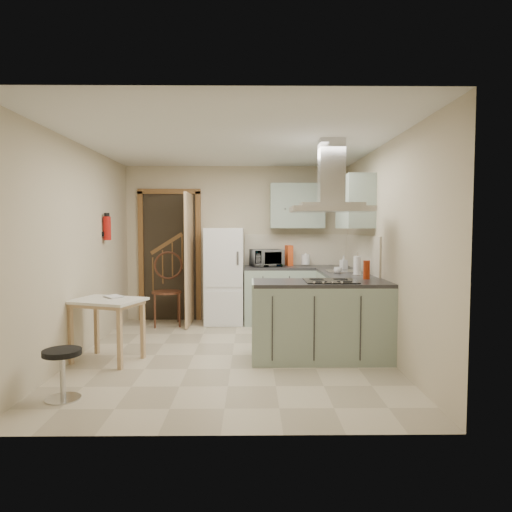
{
  "coord_description": "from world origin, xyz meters",
  "views": [
    {
      "loc": [
        0.23,
        -5.33,
        1.52
      ],
      "look_at": [
        0.28,
        0.45,
        1.15
      ],
      "focal_mm": 32.0,
      "sensor_mm": 36.0,
      "label": 1
    }
  ],
  "objects_px": {
    "peninsula": "(321,320)",
    "drop_leaf_table": "(107,330)",
    "microwave": "(267,258)",
    "stool": "(63,374)",
    "fridge": "(224,276)",
    "bentwood_chair": "(167,292)",
    "extractor_hood": "(331,209)"
  },
  "relations": [
    {
      "from": "microwave",
      "to": "extractor_hood",
      "type": "bearing_deg",
      "value": -89.29
    },
    {
      "from": "drop_leaf_table",
      "to": "stool",
      "type": "relative_size",
      "value": 1.69
    },
    {
      "from": "microwave",
      "to": "fridge",
      "type": "bearing_deg",
      "value": 162.94
    },
    {
      "from": "fridge",
      "to": "drop_leaf_table",
      "type": "distance_m",
      "value": 2.4
    },
    {
      "from": "stool",
      "to": "drop_leaf_table",
      "type": "bearing_deg",
      "value": 88.11
    },
    {
      "from": "extractor_hood",
      "to": "drop_leaf_table",
      "type": "height_order",
      "value": "extractor_hood"
    },
    {
      "from": "drop_leaf_table",
      "to": "stool",
      "type": "distance_m",
      "value": 1.15
    },
    {
      "from": "extractor_hood",
      "to": "drop_leaf_table",
      "type": "bearing_deg",
      "value": -178.74
    },
    {
      "from": "extractor_hood",
      "to": "microwave",
      "type": "xyz_separation_m",
      "value": [
        -0.66,
        1.99,
        -0.69
      ]
    },
    {
      "from": "microwave",
      "to": "stool",
      "type": "bearing_deg",
      "value": -138.53
    },
    {
      "from": "drop_leaf_table",
      "to": "stool",
      "type": "height_order",
      "value": "drop_leaf_table"
    },
    {
      "from": "fridge",
      "to": "drop_leaf_table",
      "type": "xyz_separation_m",
      "value": [
        -1.2,
        -2.04,
        -0.4
      ]
    },
    {
      "from": "bentwood_chair",
      "to": "stool",
      "type": "bearing_deg",
      "value": -109.41
    },
    {
      "from": "bentwood_chair",
      "to": "stool",
      "type": "xyz_separation_m",
      "value": [
        -0.36,
        -3.03,
        -0.29
      ]
    },
    {
      "from": "drop_leaf_table",
      "to": "microwave",
      "type": "bearing_deg",
      "value": 66.32
    },
    {
      "from": "peninsula",
      "to": "microwave",
      "type": "bearing_deg",
      "value": 105.69
    },
    {
      "from": "peninsula",
      "to": "stool",
      "type": "relative_size",
      "value": 3.46
    },
    {
      "from": "fridge",
      "to": "microwave",
      "type": "relative_size",
      "value": 3.12
    },
    {
      "from": "peninsula",
      "to": "drop_leaf_table",
      "type": "height_order",
      "value": "peninsula"
    },
    {
      "from": "drop_leaf_table",
      "to": "microwave",
      "type": "height_order",
      "value": "microwave"
    },
    {
      "from": "stool",
      "to": "microwave",
      "type": "bearing_deg",
      "value": 59.09
    },
    {
      "from": "extractor_hood",
      "to": "microwave",
      "type": "height_order",
      "value": "extractor_hood"
    },
    {
      "from": "fridge",
      "to": "bentwood_chair",
      "type": "distance_m",
      "value": 0.92
    },
    {
      "from": "drop_leaf_table",
      "to": "bentwood_chair",
      "type": "distance_m",
      "value": 1.92
    },
    {
      "from": "extractor_hood",
      "to": "bentwood_chair",
      "type": "distance_m",
      "value": 3.11
    },
    {
      "from": "fridge",
      "to": "stool",
      "type": "xyz_separation_m",
      "value": [
        -1.24,
        -3.18,
        -0.53
      ]
    },
    {
      "from": "bentwood_chair",
      "to": "stool",
      "type": "distance_m",
      "value": 3.07
    },
    {
      "from": "fridge",
      "to": "bentwood_chair",
      "type": "xyz_separation_m",
      "value": [
        -0.88,
        -0.15,
        -0.24
      ]
    },
    {
      "from": "stool",
      "to": "microwave",
      "type": "height_order",
      "value": "microwave"
    },
    {
      "from": "fridge",
      "to": "extractor_hood",
      "type": "xyz_separation_m",
      "value": [
        1.32,
        -1.98,
        0.97
      ]
    },
    {
      "from": "peninsula",
      "to": "bentwood_chair",
      "type": "height_order",
      "value": "bentwood_chair"
    },
    {
      "from": "drop_leaf_table",
      "to": "bentwood_chair",
      "type": "height_order",
      "value": "bentwood_chair"
    }
  ]
}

